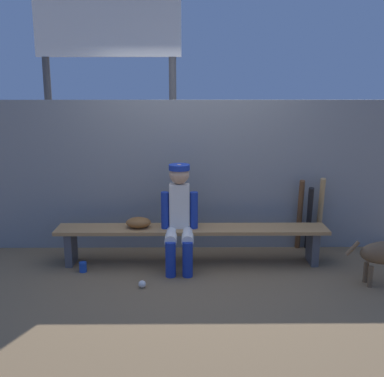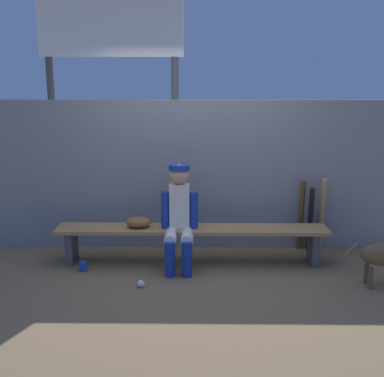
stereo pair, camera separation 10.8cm
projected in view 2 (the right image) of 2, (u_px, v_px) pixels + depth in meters
ground_plane at (192, 263)px, 5.36m from camera, size 30.00×30.00×0.00m
chainlink_fence at (193, 176)px, 5.68m from camera, size 5.33×0.03×1.82m
dugout_bench at (192, 234)px, 5.29m from camera, size 3.04×0.36×0.42m
player_seated at (179, 214)px, 5.12m from camera, size 0.41×0.55×1.14m
baseball_glove at (139, 222)px, 5.26m from camera, size 0.28×0.20×0.12m
bat_wood_dark at (301, 215)px, 5.66m from camera, size 0.09×0.23×0.89m
bat_aluminum_black at (310, 219)px, 5.63m from camera, size 0.11×0.27×0.82m
bat_wood_tan at (322, 214)px, 5.68m from camera, size 0.09×0.23×0.91m
baseball at (141, 284)px, 4.72m from camera, size 0.07×0.07×0.07m
cup_on_ground at (83, 266)px, 5.12m from camera, size 0.08×0.08×0.11m
cup_on_bench at (171, 222)px, 5.28m from camera, size 0.08×0.08×0.11m
scoreboard at (115, 45)px, 6.27m from camera, size 2.21×0.27×3.58m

